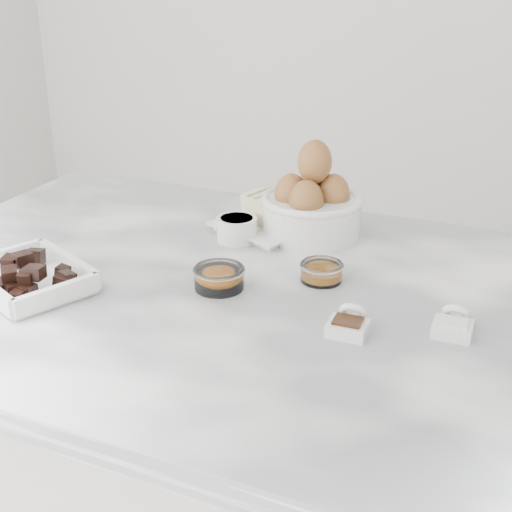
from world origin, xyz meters
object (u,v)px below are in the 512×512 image
Objects in this scene: egg_bowl at (312,205)px; vanilla_spoon at (349,324)px; sugar_ramekin at (237,228)px; salt_spoon at (453,324)px; zest_bowl at (219,277)px; butter_plate at (267,217)px; chocolate_dish at (29,274)px; honey_bowl at (322,271)px.

egg_bowl reaches higher than vanilla_spoon.
sugar_ramekin is 0.45m from salt_spoon.
zest_bowl is at bearing -179.44° from salt_spoon.
salt_spoon is at bearing 0.56° from zest_bowl.
salt_spoon is (0.38, -0.25, -0.01)m from butter_plate.
zest_bowl is (0.06, -0.18, -0.00)m from sugar_ramekin.
sugar_ramekin is at bearing -144.17° from egg_bowl.
butter_plate reaches higher than zest_bowl.
butter_plate is at bearing 129.21° from vanilla_spoon.
vanilla_spoon is (0.49, 0.06, -0.01)m from chocolate_dish.
butter_plate is at bearing 96.28° from zest_bowl.
sugar_ramekin is at bearing -111.90° from butter_plate.
sugar_ramekin reaches higher than zest_bowl.
butter_plate reaches higher than salt_spoon.
honey_bowl is at bearing -45.67° from butter_plate.
egg_bowl is at bearing 78.37° from zest_bowl.
salt_spoon is (0.41, -0.18, -0.01)m from sugar_ramekin.
salt_spoon is at bearing -23.89° from sugar_ramekin.
butter_plate is 0.26m from zest_bowl.
sugar_ramekin is 0.89× the size of zest_bowl.
sugar_ramekin is (0.21, 0.30, 0.00)m from chocolate_dish.
chocolate_dish is 1.11× the size of butter_plate.
chocolate_dish is 3.25× the size of sugar_ramekin.
chocolate_dish is at bearing -172.67° from vanilla_spoon.
chocolate_dish reaches higher than vanilla_spoon.
chocolate_dish is 2.91× the size of zest_bowl.
vanilla_spoon is 1.02× the size of salt_spoon.
egg_bowl reaches higher than chocolate_dish.
egg_bowl is at bearing 117.95° from vanilla_spoon.
butter_plate is 1.15× the size of egg_bowl.
zest_bowl is (0.27, 0.11, -0.00)m from chocolate_dish.
chocolate_dish is 0.50m from egg_bowl.
chocolate_dish is 3.38× the size of honey_bowl.
egg_bowl is 0.40m from salt_spoon.
honey_bowl is 0.16m from vanilla_spoon.
honey_bowl is at bearing 121.96° from vanilla_spoon.
butter_plate is 0.40m from vanilla_spoon.
egg_bowl is 2.64× the size of honey_bowl.
butter_plate is at bearing 68.10° from sugar_ramekin.
chocolate_dish is 0.44m from butter_plate.
sugar_ramekin is at bearing 139.75° from vanilla_spoon.
honey_bowl is (0.40, 0.20, -0.01)m from chocolate_dish.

